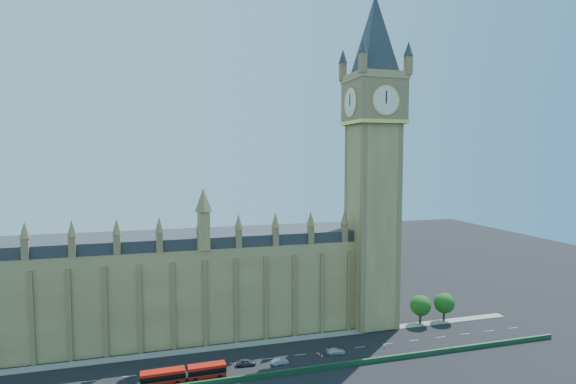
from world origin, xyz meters
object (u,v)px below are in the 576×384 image
object	(u,v)px
red_bus	(184,374)
car_white	(336,351)
car_silver	(280,361)
car_grey	(246,362)

from	to	relation	value
red_bus	car_white	distance (m)	37.26
car_silver	car_white	xyz separation A→B (m)	(14.79, 1.53, 0.03)
car_grey	red_bus	bearing A→B (deg)	109.74
car_silver	car_white	size ratio (longest dim) A/B	0.84
red_bus	car_grey	xyz separation A→B (m)	(14.42, 3.68, -0.85)
car_grey	car_white	bearing A→B (deg)	-84.56
car_grey	car_silver	world-z (taller)	car_grey
red_bus	car_grey	size ratio (longest dim) A/B	3.97
car_grey	car_white	distance (m)	22.64
car_white	car_silver	bearing A→B (deg)	101.08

